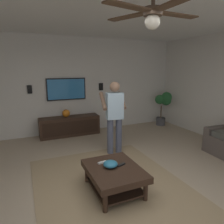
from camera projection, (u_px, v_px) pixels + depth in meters
The scene contains 15 objects.
ground_plane at pixel (119, 200), 3.08m from camera, with size 8.61×8.61×0.00m, color tan.
wall_back_tv at pixel (66, 86), 6.03m from camera, with size 0.10×7.28×2.81m, color silver.
area_rug at pixel (109, 184), 3.49m from camera, with size 2.85×2.39×0.01m, color #9E8460.
coffee_table at pixel (114, 174), 3.25m from camera, with size 1.00×0.80×0.40m.
media_console at pixel (70, 126), 5.98m from camera, with size 0.45×1.70×0.55m.
tv at pixel (67, 89), 5.97m from camera, with size 0.05×1.12×0.63m.
person_standing at pixel (114, 114), 4.58m from camera, with size 0.59×0.60×1.64m.
potted_plant_tall at pixel (164, 103), 6.90m from camera, with size 0.43×0.52×1.14m.
bowl at pixel (110, 164), 3.24m from camera, with size 0.23×0.23×0.10m, color teal.
remote_white at pixel (102, 162), 3.38m from camera, with size 0.15×0.04×0.02m, color white.
remote_black at pixel (121, 165), 3.30m from camera, with size 0.15×0.04×0.02m, color black.
vase_round at pixel (66, 113), 5.86m from camera, with size 0.22×0.22×0.22m, color orange.
wall_speaker_left at pixel (101, 87), 6.39m from camera, with size 0.06×0.12×0.22m, color black.
wall_speaker_right at pixel (30, 89), 5.58m from camera, with size 0.06×0.12×0.22m, color black.
ceiling_fan at pixel (152, 14), 2.14m from camera, with size 1.18×1.20×0.46m.
Camera 1 is at (-2.46, 1.19, 1.94)m, focal length 33.03 mm.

